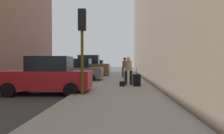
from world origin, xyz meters
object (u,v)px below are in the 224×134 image
at_px(parked_gray_coupe, 76,71).
at_px(traffic_light, 82,33).
at_px(fire_hydrant, 99,75).
at_px(parked_silver_sedan, 95,67).
at_px(pedestrian_with_beanie, 125,66).
at_px(parked_bronze_suv, 87,67).
at_px(duffel_bag, 122,84).
at_px(parked_red_hatchback, 47,76).
at_px(pedestrian_in_tan_coat, 128,69).
at_px(rolling_suitcase, 137,80).

xyz_separation_m(parked_gray_coupe, traffic_light, (1.85, -7.58, 1.91)).
bearing_deg(fire_hydrant, parked_silver_sedan, 98.78).
distance_m(parked_silver_sedan, traffic_light, 19.46).
relative_size(traffic_light, pedestrian_with_beanie, 2.03).
bearing_deg(parked_bronze_suv, duffel_bag, -70.34).
bearing_deg(parked_red_hatchback, duffel_bag, 32.89).
bearing_deg(parked_gray_coupe, pedestrian_in_tan_coat, -40.83).
bearing_deg(parked_bronze_suv, fire_hydrant, -72.32).
height_order(parked_red_hatchback, pedestrian_in_tan_coat, pedestrian_in_tan_coat).
relative_size(parked_silver_sedan, duffel_bag, 9.61).
distance_m(parked_silver_sedan, duffel_bag, 16.39).
distance_m(parked_red_hatchback, parked_gray_coupe, 6.59).
relative_size(parked_gray_coupe, rolling_suitcase, 4.04).
bearing_deg(rolling_suitcase, fire_hydrant, 121.80).
distance_m(parked_red_hatchback, pedestrian_with_beanie, 10.39).
xyz_separation_m(parked_red_hatchback, parked_bronze_suv, (-0.00, 12.28, 0.18)).
height_order(parked_silver_sedan, fire_hydrant, parked_silver_sedan).
bearing_deg(parked_silver_sedan, duffel_bag, -77.44).
height_order(parked_silver_sedan, traffic_light, traffic_light).
distance_m(parked_gray_coupe, parked_silver_sedan, 11.70).
relative_size(pedestrian_in_tan_coat, duffel_bag, 3.89).
xyz_separation_m(parked_red_hatchback, duffel_bag, (3.56, 2.30, -0.56)).
bearing_deg(parked_red_hatchback, traffic_light, -27.99).
xyz_separation_m(traffic_light, pedestrian_with_beanie, (1.95, 10.65, -1.62)).
relative_size(traffic_light, pedestrian_in_tan_coat, 2.11).
relative_size(parked_red_hatchback, duffel_bag, 9.64).
bearing_deg(rolling_suitcase, pedestrian_with_beanie, 94.63).
xyz_separation_m(parked_red_hatchback, rolling_suitcase, (4.39, 2.44, -0.36)).
bearing_deg(parked_silver_sedan, parked_gray_coupe, -90.00).
relative_size(fire_hydrant, duffel_bag, 1.60).
bearing_deg(traffic_light, parked_gray_coupe, 103.74).
distance_m(pedestrian_in_tan_coat, duffel_bag, 1.26).
relative_size(parked_bronze_suv, pedestrian_with_beanie, 2.59).
distance_m(traffic_light, rolling_suitcase, 4.83).
xyz_separation_m(fire_hydrant, duffel_bag, (1.76, -4.31, -0.21)).
distance_m(parked_silver_sedan, rolling_suitcase, 16.45).
xyz_separation_m(pedestrian_with_beanie, rolling_suitcase, (0.59, -7.22, -0.65)).
relative_size(pedestrian_with_beanie, duffel_bag, 4.04).
bearing_deg(parked_silver_sedan, parked_red_hatchback, -90.00).
height_order(parked_bronze_suv, traffic_light, traffic_light).
height_order(fire_hydrant, traffic_light, traffic_light).
bearing_deg(pedestrian_in_tan_coat, duffel_bag, -112.96).
xyz_separation_m(parked_silver_sedan, rolling_suitcase, (4.39, -15.85, -0.36)).
height_order(parked_gray_coupe, duffel_bag, parked_gray_coupe).
distance_m(parked_bronze_suv, rolling_suitcase, 10.78).
bearing_deg(parked_red_hatchback, parked_bronze_suv, 90.00).
distance_m(parked_gray_coupe, parked_bronze_suv, 5.69).
distance_m(traffic_light, pedestrian_in_tan_coat, 4.95).
bearing_deg(rolling_suitcase, traffic_light, -126.49).
bearing_deg(rolling_suitcase, pedestrian_in_tan_coat, 121.19).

